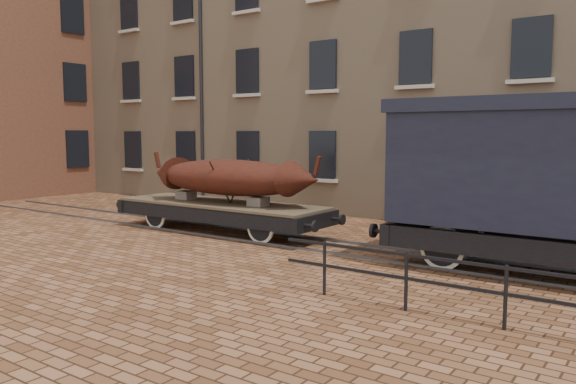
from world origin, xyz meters
The scene contains 6 objects.
ground centered at (0.00, 0.00, 0.00)m, with size 90.00×90.00×0.00m, color #58321C.
warehouse_cream centered at (3.00, 9.99, 7.00)m, with size 40.00×10.19×14.00m.
rail_track centered at (0.00, 0.00, 0.03)m, with size 30.00×1.52×0.06m.
flatcar_wagon centered at (-3.00, 0.00, 0.72)m, with size 7.67×2.08×1.16m.
iron_boat centered at (-2.61, 0.00, 1.68)m, with size 6.05×1.98×1.47m.
goods_van centered at (6.05, 0.00, 2.33)m, with size 7.20×2.62×3.72m.
Camera 1 is at (8.29, -12.41, 2.96)m, focal length 35.00 mm.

